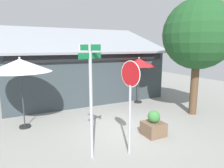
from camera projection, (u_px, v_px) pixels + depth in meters
ground_plane at (124, 129)px, 8.16m from camera, size 28.00×28.00×0.10m
cafe_building at (82, 72)px, 12.89m from camera, size 9.63×5.09×4.53m
street_sign_post at (91, 92)px, 5.63m from camera, size 0.75×0.81×3.30m
stop_sign at (130, 90)px, 5.83m from camera, size 0.18×0.75×2.84m
patio_umbrella_ivory_left at (20, 66)px, 7.75m from camera, size 2.38×2.38×2.84m
patio_umbrella_crimson_center at (139, 63)px, 11.44m from camera, size 1.91×1.91×2.64m
shade_tree at (201, 36)px, 9.22m from camera, size 3.38×3.20×5.38m
sidewalk_planter at (154, 126)px, 7.42m from camera, size 0.73×0.73×0.95m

